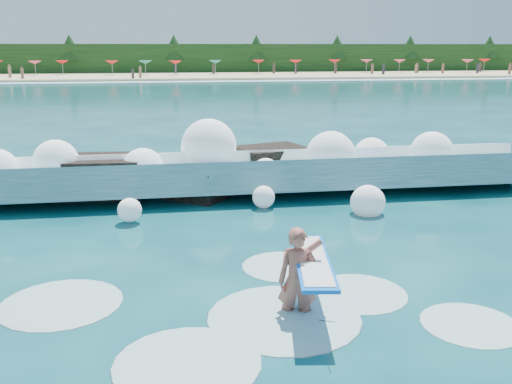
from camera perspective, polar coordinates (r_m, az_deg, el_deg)
ground at (r=12.26m, az=-5.48°, el=-8.03°), size 200.00×200.00×0.00m
beach at (r=89.43m, az=-8.99°, el=11.36°), size 140.00×20.00×0.40m
wet_band at (r=78.46m, az=-8.91°, el=10.85°), size 140.00×5.00×0.08m
treeline at (r=99.35m, az=-9.10°, el=12.98°), size 140.00×4.00×5.00m
breaking_wave at (r=18.54m, az=-2.68°, el=1.71°), size 19.82×3.02×1.71m
rock_cluster at (r=18.90m, az=-7.39°, el=1.53°), size 8.44×3.61×1.55m
surfer_with_board at (r=10.21m, az=4.53°, el=-8.41°), size 1.18×3.06×1.93m
wave_spray at (r=18.36m, az=-1.71°, el=3.25°), size 15.16×4.93×2.54m
surf_foam at (r=10.47m, az=-0.76°, el=-12.05°), size 9.15×5.67×0.14m
beach_umbrellas at (r=91.35m, az=-9.03°, el=12.71°), size 112.11×6.25×0.50m
beachgoers at (r=87.16m, az=-10.13°, el=11.84°), size 106.28×13.69×1.94m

